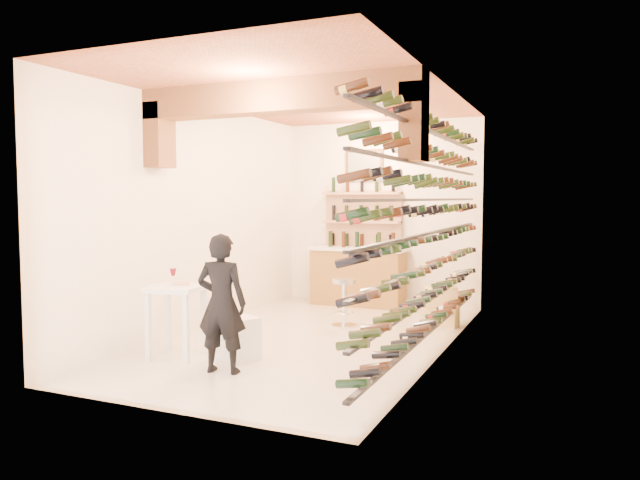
# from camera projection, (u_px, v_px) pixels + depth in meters

# --- Properties ---
(ground) EXTENTS (6.00, 6.00, 0.00)m
(ground) POSITION_uv_depth(u_px,v_px,m) (311.00, 339.00, 8.01)
(ground) COLOR beige
(ground) RESTS_ON ground
(room_shell) EXTENTS (3.52, 6.02, 3.21)m
(room_shell) POSITION_uv_depth(u_px,v_px,m) (302.00, 168.00, 7.61)
(room_shell) COLOR white
(room_shell) RESTS_ON ground
(wine_rack) EXTENTS (0.32, 5.70, 2.56)m
(wine_rack) POSITION_uv_depth(u_px,v_px,m) (426.00, 225.00, 7.29)
(wine_rack) COLOR black
(wine_rack) RESTS_ON ground
(back_counter) EXTENTS (1.70, 0.62, 1.29)m
(back_counter) POSITION_uv_depth(u_px,v_px,m) (358.00, 275.00, 10.51)
(back_counter) COLOR olive
(back_counter) RESTS_ON ground
(back_shelving) EXTENTS (1.40, 0.31, 2.73)m
(back_shelving) POSITION_uv_depth(u_px,v_px,m) (363.00, 238.00, 10.69)
(back_shelving) COLOR tan
(back_shelving) RESTS_ON ground
(tasting_table) EXTENTS (0.67, 0.67, 1.03)m
(tasting_table) POSITION_uv_depth(u_px,v_px,m) (176.00, 299.00, 7.05)
(tasting_table) COLOR white
(tasting_table) RESTS_ON ground
(white_stool) EXTENTS (0.52, 0.52, 0.49)m
(white_stool) POSITION_uv_depth(u_px,v_px,m) (238.00, 338.00, 6.99)
(white_stool) COLOR white
(white_stool) RESTS_ON ground
(person) EXTENTS (0.60, 0.45, 1.50)m
(person) POSITION_uv_depth(u_px,v_px,m) (222.00, 303.00, 6.43)
(person) COLOR black
(person) RESTS_ON ground
(chrome_barstool) EXTENTS (0.36, 0.36, 0.70)m
(chrome_barstool) POSITION_uv_depth(u_px,v_px,m) (344.00, 299.00, 8.76)
(chrome_barstool) COLOR silver
(chrome_barstool) RESTS_ON ground
(crate_lower) EXTENTS (0.51, 0.36, 0.29)m
(crate_lower) POSITION_uv_depth(u_px,v_px,m) (441.00, 316.00, 8.82)
(crate_lower) COLOR #DFC27A
(crate_lower) RESTS_ON ground
(crate_upper) EXTENTS (0.54, 0.43, 0.27)m
(crate_upper) POSITION_uv_depth(u_px,v_px,m) (441.00, 297.00, 8.80)
(crate_upper) COLOR #DFC27A
(crate_upper) RESTS_ON crate_lower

